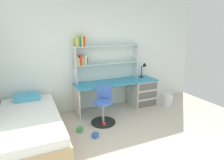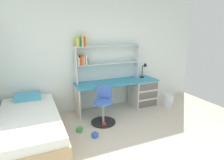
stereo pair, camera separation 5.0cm
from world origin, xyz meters
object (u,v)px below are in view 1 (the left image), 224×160
object	(u,v)px
bed_platform	(30,128)
toy_block_red_0	(104,124)
bookshelf_hutch	(98,55)
desk	(136,91)
swivel_chair	(103,109)
toy_block_green_2	(80,130)
toy_block_blue_1	(95,135)
desk_lamp	(144,68)
waste_bin	(167,100)

from	to	relation	value
bed_platform	toy_block_red_0	size ratio (longest dim) A/B	27.96
bookshelf_hutch	desk	bearing A→B (deg)	-10.63
swivel_chair	toy_block_green_2	size ratio (longest dim) A/B	8.02
desk	toy_block_blue_1	size ratio (longest dim) A/B	21.64
desk	bookshelf_hutch	xyz separation A→B (m)	(-0.97, 0.18, 0.95)
bookshelf_hutch	toy_block_green_2	xyz separation A→B (m)	(-0.75, -0.93, -1.30)
bookshelf_hutch	bed_platform	size ratio (longest dim) A/B	0.77
bookshelf_hutch	toy_block_green_2	size ratio (longest dim) A/B	16.46
bookshelf_hutch	bed_platform	distance (m)	2.15
bed_platform	desk_lamp	bearing A→B (deg)	15.57
toy_block_blue_1	toy_block_red_0	bearing A→B (deg)	47.39
toy_block_green_2	swivel_chair	bearing A→B (deg)	18.47
bookshelf_hutch	toy_block_green_2	distance (m)	1.76
swivel_chair	bed_platform	bearing A→B (deg)	-173.07
desk	swivel_chair	bearing A→B (deg)	-153.82
toy_block_red_0	toy_block_blue_1	xyz separation A→B (m)	(-0.31, -0.34, 0.01)
desk	toy_block_red_0	bearing A→B (deg)	-148.61
desk_lamp	bed_platform	distance (m)	3.06
toy_block_blue_1	bookshelf_hutch	bearing A→B (deg)	66.69
bookshelf_hutch	desk_lamp	distance (m)	1.31
desk	swivel_chair	xyz separation A→B (m)	(-1.13, -0.56, -0.09)
waste_bin	desk_lamp	bearing A→B (deg)	133.62
bed_platform	waste_bin	world-z (taller)	bed_platform
toy_block_green_2	desk	bearing A→B (deg)	23.68
desk_lamp	toy_block_blue_1	bearing A→B (deg)	-147.66
bookshelf_hutch	swivel_chair	bearing A→B (deg)	-102.88
bed_platform	toy_block_red_0	xyz separation A→B (m)	(1.39, 0.01, -0.23)
bookshelf_hutch	toy_block_blue_1	bearing A→B (deg)	-113.31
desk_lamp	swivel_chair	size ratio (longest dim) A/B	0.49
desk	bed_platform	world-z (taller)	desk
desk	waste_bin	xyz separation A→B (m)	(0.72, -0.39, -0.23)
toy_block_blue_1	desk_lamp	bearing A→B (deg)	32.34
bookshelf_hutch	toy_block_blue_1	distance (m)	1.88
desk	toy_block_red_0	xyz separation A→B (m)	(-1.19, -0.73, -0.36)
bookshelf_hutch	toy_block_green_2	bearing A→B (deg)	-128.67
bed_platform	toy_block_blue_1	bearing A→B (deg)	-17.19
swivel_chair	waste_bin	world-z (taller)	swivel_chair
swivel_chair	toy_block_blue_1	size ratio (longest dim) A/B	8.27
desk	desk_lamp	world-z (taller)	desk_lamp
swivel_chair	toy_block_red_0	world-z (taller)	swivel_chair
swivel_chair	waste_bin	distance (m)	1.87
waste_bin	toy_block_green_2	distance (m)	2.46
desk	swivel_chair	distance (m)	1.27
toy_block_red_0	toy_block_blue_1	size ratio (longest dim) A/B	0.79
bookshelf_hutch	toy_block_blue_1	size ratio (longest dim) A/B	16.96
desk	bookshelf_hutch	bearing A→B (deg)	169.37
swivel_chair	toy_block_blue_1	bearing A→B (deg)	-125.91
desk	toy_block_green_2	xyz separation A→B (m)	(-1.71, -0.75, -0.35)
desk_lamp	toy_block_green_2	world-z (taller)	desk_lamp
bookshelf_hutch	desk_lamp	world-z (taller)	bookshelf_hutch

